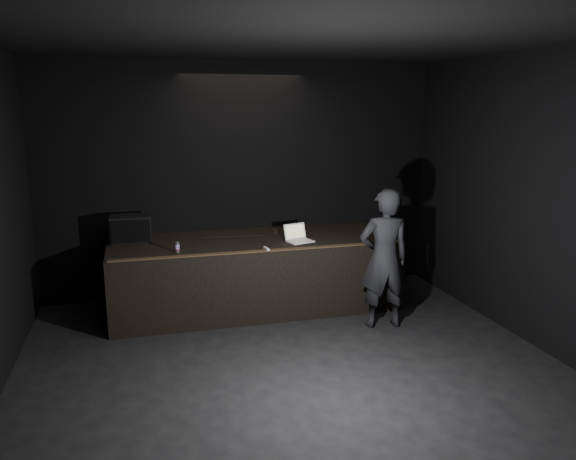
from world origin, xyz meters
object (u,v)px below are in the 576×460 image
(stage_riser, at_px, (254,273))
(beer_can, at_px, (177,247))
(stage_monitor, at_px, (131,229))
(person, at_px, (384,259))
(laptop, at_px, (298,237))

(stage_riser, xyz_separation_m, beer_can, (-1.10, -0.47, 0.57))
(stage_monitor, relative_size, person, 0.30)
(stage_riser, distance_m, person, 1.94)
(stage_riser, bearing_deg, person, -38.81)
(stage_riser, height_order, beer_can, beer_can)
(stage_monitor, relative_size, beer_can, 3.92)
(stage_monitor, relative_size, laptop, 1.35)
(laptop, xyz_separation_m, person, (0.90, -0.90, -0.14))
(stage_monitor, height_order, person, person)
(stage_monitor, xyz_separation_m, beer_can, (0.57, -0.77, -0.11))
(stage_riser, bearing_deg, beer_can, -156.61)
(laptop, height_order, beer_can, laptop)
(stage_riser, xyz_separation_m, stage_monitor, (-1.67, 0.30, 0.68))
(stage_riser, height_order, laptop, laptop)
(laptop, bearing_deg, stage_monitor, 149.09)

